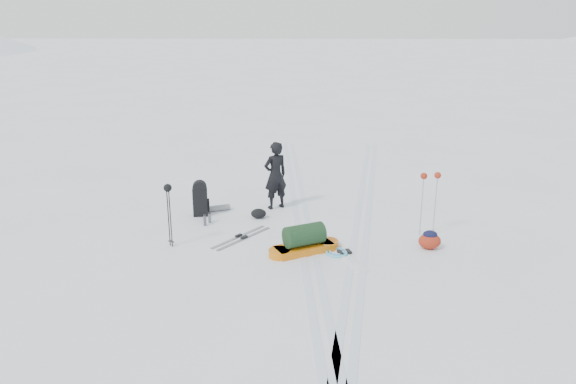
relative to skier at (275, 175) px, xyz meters
The scene contains 13 objects.
ground 2.27m from the skier, 69.74° to the right, with size 200.00×200.00×0.00m, color white.
ski_tracks 1.93m from the skier, 39.60° to the right, with size 3.38×17.97×0.01m.
skier is the anchor object (origin of this frame).
pulk_sled 2.78m from the skier, 75.18° to the right, with size 1.53×1.07×0.57m.
expedition_rucksack 1.81m from the skier, 161.73° to the right, with size 0.83×0.64×0.84m.
ski_poles_black 3.14m from the skier, 129.59° to the right, with size 0.16×0.16×1.31m.
ski_poles_silver 3.70m from the skier, 26.72° to the right, with size 0.43×0.20×1.38m.
touring_skis_grey 2.20m from the skier, 107.69° to the right, with size 1.13×1.42×0.06m.
touring_skis_white 3.18m from the skier, 61.16° to the right, with size 0.82×1.76×0.07m.
rope_coil 3.10m from the skier, 63.43° to the right, with size 0.46×0.46×0.05m.
small_daypack 4.05m from the skier, 36.80° to the right, with size 0.55×0.50×0.38m.
thermos_pair 2.00m from the skier, 141.72° to the right, with size 0.16×0.27×0.26m.
stuff_sack 1.08m from the skier, 116.09° to the right, with size 0.42×0.36×0.22m.
Camera 1 is at (-0.06, -10.84, 4.48)m, focal length 35.00 mm.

